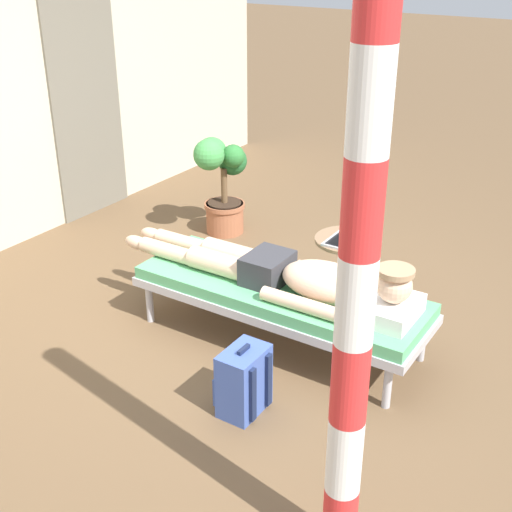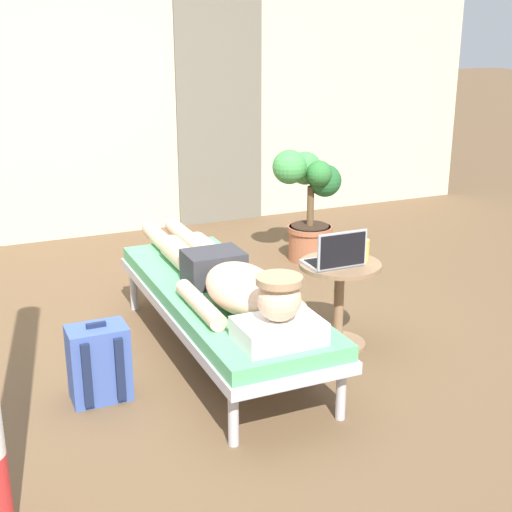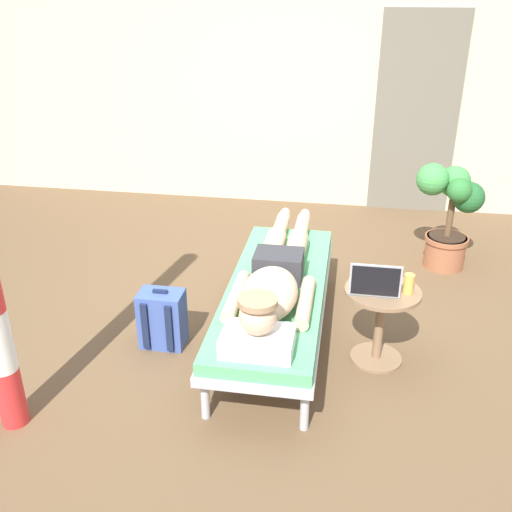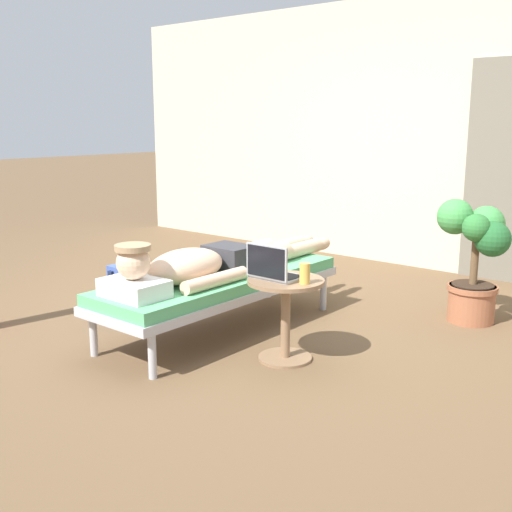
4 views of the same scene
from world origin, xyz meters
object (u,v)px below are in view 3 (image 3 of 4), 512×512
Objects in this scene: drink_glass at (409,284)px; backpack at (163,319)px; laptop at (374,285)px; lounge_chair at (276,294)px; person_reclining at (274,278)px; side_table at (381,313)px; potted_plant at (450,211)px.

backpack is (-1.59, -0.05, -0.39)m from drink_glass.
laptop reaches higher than drink_glass.
person_reclining is (0.00, -0.10, 0.17)m from lounge_chair.
person_reclining is 0.85m from drink_glass.
side_table is (0.69, -0.05, -0.16)m from person_reclining.
side_table is 1.69× the size of laptop.
drink_glass is 1.61m from potted_plant.
drink_glass is (0.21, 0.04, 0.00)m from laptop.
lounge_chair is at bearing 162.32° from laptop.
laptop is at bearing -17.68° from lounge_chair.
drink_glass is at bearing -4.37° from side_table.
side_table reaches higher than backpack.
side_table is at bearing -3.93° from person_reclining.
laptop is 2.45× the size of drink_glass.
potted_plant is (0.60, 1.53, 0.15)m from side_table.
laptop is at bearing -8.86° from person_reclining.
backpack is at bearing -179.74° from laptop.
laptop is (0.63, -0.20, 0.24)m from lounge_chair.
side_table reaches higher than lounge_chair.
backpack is at bearing -142.17° from potted_plant.
potted_plant is at bearing 68.60° from side_table.
potted_plant is (1.29, 1.48, -0.01)m from person_reclining.
lounge_chair is 0.79m from backpack.
drink_glass is 0.14× the size of potted_plant.
backpack is (-1.44, -0.06, -0.16)m from side_table.
drink_glass reaches higher than backpack.
laptop is 0.73× the size of backpack.
side_table is 0.57× the size of potted_plant.
potted_plant is (2.04, 1.59, 0.31)m from backpack.
drink_glass is (0.84, -0.06, 0.07)m from person_reclining.
laptop reaches higher than backpack.
side_table is (0.69, -0.15, 0.01)m from lounge_chair.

